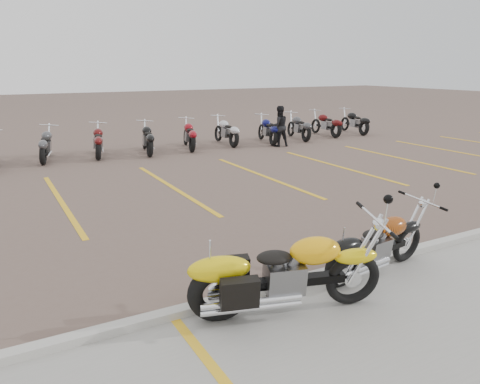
# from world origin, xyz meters

# --- Properties ---
(ground) EXTENTS (100.00, 100.00, 0.00)m
(ground) POSITION_xyz_m (0.00, 0.00, 0.00)
(ground) COLOR brown
(ground) RESTS_ON ground
(concrete_apron) EXTENTS (60.00, 5.00, 0.01)m
(concrete_apron) POSITION_xyz_m (0.00, -4.50, 0.01)
(concrete_apron) COLOR #9E9B93
(concrete_apron) RESTS_ON ground
(curb) EXTENTS (60.00, 0.18, 0.12)m
(curb) POSITION_xyz_m (0.00, -2.00, 0.06)
(curb) COLOR #ADAAA3
(curb) RESTS_ON ground
(parking_stripes) EXTENTS (38.00, 5.50, 0.01)m
(parking_stripes) POSITION_xyz_m (0.00, 4.00, 0.00)
(parking_stripes) COLOR gold
(parking_stripes) RESTS_ON ground
(yellow_cruiser) EXTENTS (2.42, 0.83, 1.02)m
(yellow_cruiser) POSITION_xyz_m (-1.06, -2.52, 0.51)
(yellow_cruiser) COLOR black
(yellow_cruiser) RESTS_ON ground
(flame_cruiser) EXTENTS (2.08, 0.42, 0.86)m
(flame_cruiser) POSITION_xyz_m (0.73, -2.23, 0.43)
(flame_cruiser) COLOR black
(flame_cruiser) RESTS_ON ground
(person_b) EXTENTS (0.84, 0.70, 1.54)m
(person_b) POSITION_xyz_m (5.85, 8.02, 0.77)
(person_b) COLOR black
(person_b) RESTS_ON ground
(bg_bike_row) EXTENTS (20.72, 2.07, 1.10)m
(bg_bike_row) POSITION_xyz_m (0.93, 9.08, 0.55)
(bg_bike_row) COLOR black
(bg_bike_row) RESTS_ON ground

